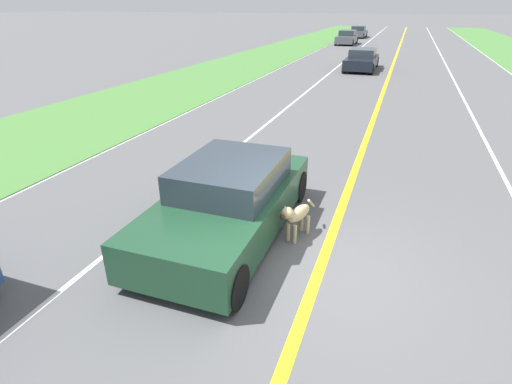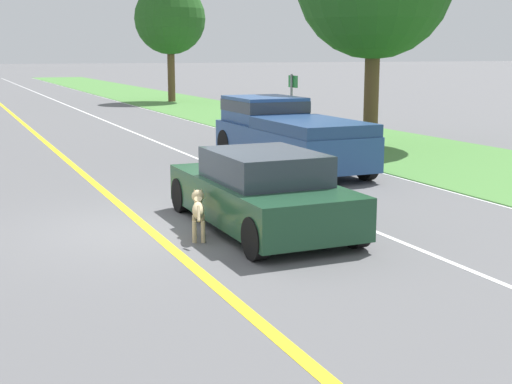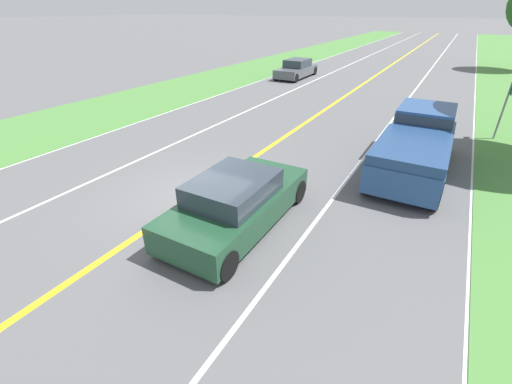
{
  "view_description": "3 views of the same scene",
  "coord_description": "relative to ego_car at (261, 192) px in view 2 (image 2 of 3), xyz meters",
  "views": [
    {
      "loc": [
        -0.82,
        5.21,
        3.85
      ],
      "look_at": [
        1.38,
        -0.91,
        0.78
      ],
      "focal_mm": 28.0,
      "sensor_mm": 36.0,
      "label": 1
    },
    {
      "loc": [
        -3.08,
        -11.65,
        2.99
      ],
      "look_at": [
        1.49,
        -1.18,
        0.76
      ],
      "focal_mm": 50.0,
      "sensor_mm": 36.0,
      "label": 2
    },
    {
      "loc": [
        5.83,
        -6.7,
        4.86
      ],
      "look_at": [
        2.08,
        -0.17,
        0.77
      ],
      "focal_mm": 24.0,
      "sensor_mm": 36.0,
      "label": 3
    }
  ],
  "objects": [
    {
      "name": "dog",
      "position": [
        -1.21,
        -0.19,
        -0.16
      ],
      "size": [
        0.45,
        1.07,
        0.77
      ],
      "rotation": [
        0.0,
        0.0,
        -0.32
      ],
      "color": "#D1B784",
      "rests_on": "ground"
    },
    {
      "name": "roadside_tree_right_far",
      "position": [
        8.14,
        31.97,
        4.38
      ],
      "size": [
        4.33,
        4.33,
        7.22
      ],
      "color": "brown",
      "rests_on": "ground"
    },
    {
      "name": "ground_plane",
      "position": [
        -1.81,
        0.66,
        -0.64
      ],
      "size": [
        400.0,
        400.0,
        0.0
      ],
      "primitive_type": "plane",
      "color": "#5B5B5E"
    },
    {
      "name": "street_sign",
      "position": [
        5.87,
        10.63,
        0.82
      ],
      "size": [
        0.11,
        0.64,
        2.3
      ],
      "color": "gray",
      "rests_on": "ground"
    },
    {
      "name": "pickup_truck",
      "position": [
        3.32,
        5.86,
        0.28
      ],
      "size": [
        2.06,
        5.7,
        1.8
      ],
      "color": "#284C84",
      "rests_on": "ground"
    },
    {
      "name": "ego_car",
      "position": [
        0.0,
        0.0,
        0.0
      ],
      "size": [
        1.93,
        4.4,
        1.36
      ],
      "color": "#1E472D",
      "rests_on": "ground"
    },
    {
      "name": "centre_divider_line",
      "position": [
        -1.81,
        0.66,
        -0.64
      ],
      "size": [
        0.18,
        160.0,
        0.01
      ],
      "primitive_type": "cube",
      "color": "yellow",
      "rests_on": "ground"
    },
    {
      "name": "lane_dash_same_dir",
      "position": [
        1.69,
        0.66,
        -0.64
      ],
      "size": [
        0.1,
        160.0,
        0.01
      ],
      "primitive_type": "cube",
      "color": "white",
      "rests_on": "ground"
    },
    {
      "name": "lane_edge_line_right",
      "position": [
        5.19,
        0.66,
        -0.64
      ],
      "size": [
        0.14,
        160.0,
        0.01
      ],
      "primitive_type": "cube",
      "color": "white",
      "rests_on": "ground"
    }
  ]
}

